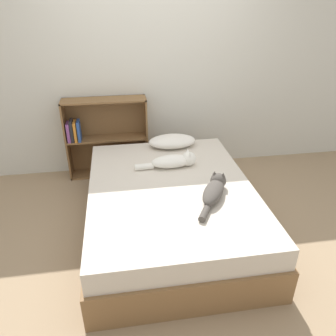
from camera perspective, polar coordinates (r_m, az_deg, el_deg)
The scene contains 7 objects.
ground_plane at distance 3.32m, azimuth 0.42°, elevation -10.62°, with size 8.00×8.00×0.00m, color #997F60.
wall_back at distance 4.09m, azimuth -2.93°, elevation 16.52°, with size 8.00×0.06×2.50m.
bed at distance 3.17m, azimuth 0.44°, elevation -7.06°, with size 1.53×2.04×0.51m.
pillow at distance 3.75m, azimuth 0.74°, elevation 4.68°, with size 0.53×0.31×0.14m.
cat_light at distance 3.31m, azimuth 1.11°, elevation 1.24°, with size 0.63×0.20×0.17m.
cat_dark at distance 2.87m, azimuth 8.07°, elevation -3.77°, with size 0.38×0.57×0.16m.
bookshelf at distance 4.17m, azimuth -11.08°, elevation 5.52°, with size 0.99×0.26×0.98m.
Camera 1 is at (-0.43, -2.54, 2.10)m, focal length 35.00 mm.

